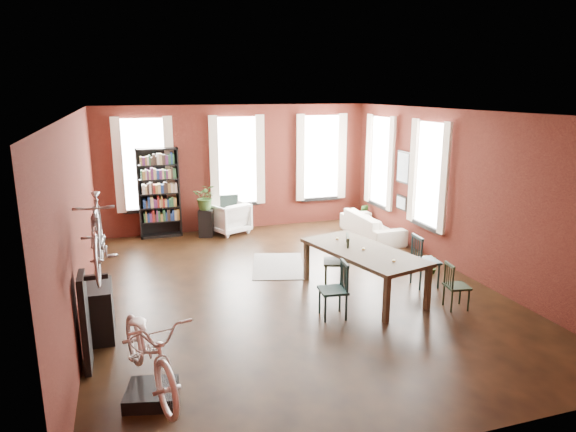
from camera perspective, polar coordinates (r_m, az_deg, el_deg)
name	(u,v)px	position (r m, az deg, el deg)	size (l,w,h in m)	color
room	(294,168)	(9.62, 0.65, 5.32)	(9.00, 9.04, 3.22)	black
dining_table	(363,272)	(9.29, 8.30, -6.16)	(1.09, 2.39, 0.82)	brown
dining_chair_a	(333,290)	(8.29, 5.03, -8.20)	(0.42, 0.42, 0.92)	#163130
dining_chair_b	(336,262)	(9.49, 5.37, -5.06)	(0.46, 0.46, 1.00)	black
dining_chair_c	(457,286)	(9.04, 18.26, -7.40)	(0.36, 0.36, 0.79)	black
dining_chair_d	(426,261)	(9.85, 15.04, -4.83)	(0.45, 0.45, 0.98)	#1A363A
bookshelf	(159,193)	(12.96, -14.13, 2.48)	(1.00, 0.32, 2.20)	black
white_armchair	(229,216)	(13.12, -6.55, -0.03)	(0.84, 0.79, 0.87)	white
cream_sofa	(372,221)	(12.80, 9.31, -0.60)	(2.08, 0.61, 0.81)	beige
striped_rug	(278,266)	(10.71, -1.11, -5.55)	(1.04, 1.66, 0.01)	black
bike_trainer	(151,394)	(6.59, -14.94, -18.58)	(0.57, 0.57, 0.17)	black
bike_wall_rack	(85,322)	(7.25, -21.62, -10.91)	(0.16, 0.60, 1.30)	black
console_table	(99,311)	(8.16, -20.26, -9.88)	(0.40, 0.80, 0.80)	black
plant_stand	(206,223)	(12.90, -9.08, -0.78)	(0.34, 0.34, 0.68)	black
plant_by_sofa	(362,220)	(14.01, 8.24, -0.47)	(0.32, 0.58, 0.26)	#316026
plant_small	(433,271)	(10.64, 15.77, -5.87)	(0.20, 0.38, 0.14)	#2F5A24
bicycle_floor	(147,311)	(6.09, -15.42, -10.15)	(0.68, 1.02, 1.95)	silver
bicycle_hung	(95,209)	(6.77, -20.63, 0.72)	(0.47, 1.00, 1.66)	#A5A8AD
plant_on_stand	(206,200)	(12.78, -9.13, 1.80)	(0.58, 0.64, 0.50)	#345C25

